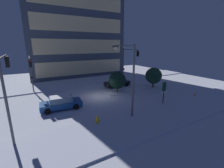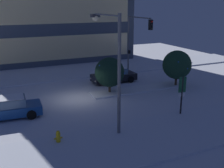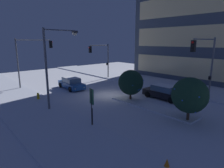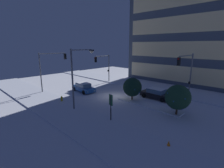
{
  "view_description": "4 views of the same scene",
  "coord_description": "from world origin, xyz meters",
  "views": [
    {
      "loc": [
        -8.56,
        -18.73,
        7.2
      ],
      "look_at": [
        1.33,
        -1.07,
        1.92
      ],
      "focal_mm": 24.12,
      "sensor_mm": 36.0,
      "label": 1
    },
    {
      "loc": [
        -6.87,
        -21.52,
        7.82
      ],
      "look_at": [
        2.31,
        -1.77,
        1.5
      ],
      "focal_mm": 44.97,
      "sensor_mm": 36.0,
      "label": 2
    },
    {
      "loc": [
        16.37,
        -14.2,
        6.16
      ],
      "look_at": [
        3.03,
        -2.32,
        2.17
      ],
      "focal_mm": 30.82,
      "sensor_mm": 36.0,
      "label": 3
    },
    {
      "loc": [
        16.81,
        -17.86,
        7.69
      ],
      "look_at": [
        -0.24,
        -0.43,
        1.99
      ],
      "focal_mm": 26.78,
      "sensor_mm": 36.0,
      "label": 4
    }
  ],
  "objects": [
    {
      "name": "car_near",
      "position": [
        -5.75,
        -1.71,
        0.71
      ],
      "size": [
        4.78,
        2.3,
        1.49
      ],
      "rotation": [
        0.0,
        0.0,
        -0.08
      ],
      "color": "#19478C",
      "rests_on": "ground"
    },
    {
      "name": "decorated_tree_left_of_median",
      "position": [
        9.79,
        -0.4,
        2.13
      ],
      "size": [
        2.75,
        2.81,
        3.51
      ],
      "color": "#473323",
      "rests_on": "ground"
    },
    {
      "name": "traffic_light_corner_near_left",
      "position": [
        -10.16,
        -4.93,
        4.57
      ],
      "size": [
        0.32,
        4.99,
        6.52
      ],
      "rotation": [
        0.0,
        0.0,
        1.57
      ],
      "color": "#565960",
      "rests_on": "ground"
    },
    {
      "name": "curb_strip_near",
      "position": [
        0.0,
        -8.65,
        0.07
      ],
      "size": [
        52.0,
        5.2,
        0.14
      ],
      "primitive_type": "cube",
      "color": "silver",
      "rests_on": "ground"
    },
    {
      "name": "curb_strip_far",
      "position": [
        0.0,
        8.65,
        0.07
      ],
      "size": [
        52.0,
        5.2,
        0.14
      ],
      "primitive_type": "cube",
      "color": "silver",
      "rests_on": "ground"
    },
    {
      "name": "traffic_light_corner_far_left",
      "position": [
        -8.28,
        5.31,
        3.92
      ],
      "size": [
        0.32,
        3.99,
        5.72
      ],
      "rotation": [
        0.0,
        0.0,
        -1.57
      ],
      "color": "#565960",
      "rests_on": "ground"
    },
    {
      "name": "fire_hydrant",
      "position": [
        -3.53,
        -7.02,
        0.4
      ],
      "size": [
        0.48,
        0.26,
        0.83
      ],
      "color": "gold",
      "rests_on": "ground"
    },
    {
      "name": "construction_cone",
      "position": [
        11.93,
        -6.62,
        0.28
      ],
      "size": [
        0.36,
        0.36,
        0.55
      ],
      "primitive_type": "cone",
      "color": "orange",
      "rests_on": "ground"
    },
    {
      "name": "office_tower_main",
      "position": [
        2.21,
        19.78,
        11.4
      ],
      "size": [
        21.51,
        12.12,
        22.81
      ],
      "color": "#424C5B",
      "rests_on": "ground"
    },
    {
      "name": "ground",
      "position": [
        0.0,
        0.0,
        0.0
      ],
      "size": [
        52.0,
        52.0,
        0.0
      ],
      "primitive_type": "plane",
      "color": "silver"
    },
    {
      "name": "parking_info_sign",
      "position": [
        5.55,
        -6.52,
        1.83
      ],
      "size": [
        0.55,
        0.15,
        2.86
      ],
      "rotation": [
        0.0,
        0.0,
        1.41
      ],
      "color": "black",
      "rests_on": "ground"
    },
    {
      "name": "decorated_tree_median",
      "position": [
        3.03,
        0.3,
        1.95
      ],
      "size": [
        2.63,
        2.63,
        3.27
      ],
      "color": "#473323",
      "rests_on": "ground"
    },
    {
      "name": "street_lamp_arched",
      "position": [
        0.07,
        -6.45,
        4.81
      ],
      "size": [
        0.58,
        3.44,
        7.28
      ],
      "rotation": [
        0.0,
        0.0,
        1.64
      ],
      "color": "#565960",
      "rests_on": "ground"
    },
    {
      "name": "median_strip",
      "position": [
        5.78,
        0.07,
        0.07
      ],
      "size": [
        9.0,
        1.8,
        0.14
      ],
      "primitive_type": "cube",
      "color": "silver",
      "rests_on": "ground"
    },
    {
      "name": "car_far",
      "position": [
        4.97,
        3.54,
        0.71
      ],
      "size": [
        4.63,
        2.07,
        1.49
      ],
      "rotation": [
        0.0,
        0.0,
        3.15
      ],
      "color": "black",
      "rests_on": "ground"
    },
    {
      "name": "traffic_light_corner_far_right",
      "position": [
        8.41,
        5.04,
        4.49
      ],
      "size": [
        0.32,
        4.91,
        6.55
      ],
      "rotation": [
        0.0,
        0.0,
        -1.57
      ],
      "color": "#565960",
      "rests_on": "ground"
    }
  ]
}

